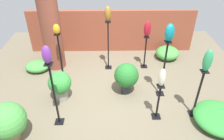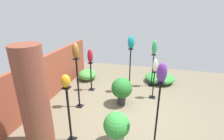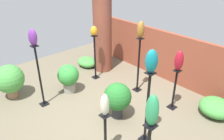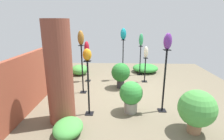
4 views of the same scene
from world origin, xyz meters
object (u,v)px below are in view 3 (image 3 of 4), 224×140
(pedestal_amber, at_px, (95,59))
(art_vase_ivory, at_px, (105,105))
(brick_pillar, at_px, (103,36))
(art_vase_teal, at_px, (151,61))
(pedestal_violet, at_px, (40,79))
(art_vase_bronze, at_px, (141,30))
(pedestal_ruby, at_px, (174,91))
(potted_plant_near_pillar, at_px, (117,98))
(potted_plant_mid_left, at_px, (10,79))
(pedestal_bronze, at_px, (138,67))
(art_vase_violet, at_px, (33,37))
(potted_plant_mid_right, at_px, (68,77))
(art_vase_ruby, at_px, (179,61))
(pedestal_ivory, at_px, (105,137))
(art_vase_amber, at_px, (94,31))
(art_vase_jade, at_px, (152,111))
(pedestal_teal, at_px, (147,111))

(pedestal_amber, xyz_separation_m, art_vase_ivory, (2.47, -1.71, 0.51))
(brick_pillar, relative_size, art_vase_teal, 5.29)
(pedestal_violet, relative_size, art_vase_teal, 3.69)
(art_vase_ivory, relative_size, art_vase_bronze, 0.99)
(pedestal_ruby, distance_m, art_vase_bronze, 1.70)
(brick_pillar, xyz_separation_m, pedestal_violet, (0.52, -2.40, -0.40))
(brick_pillar, relative_size, potted_plant_near_pillar, 2.62)
(art_vase_ivory, xyz_separation_m, potted_plant_mid_left, (-3.12, -0.58, -0.61))
(pedestal_bronze, bearing_deg, art_vase_ivory, -62.32)
(art_vase_violet, xyz_separation_m, potted_plant_near_pillar, (1.59, 1.05, -1.25))
(potted_plant_mid_right, relative_size, potted_plant_near_pillar, 0.92)
(art_vase_ruby, bearing_deg, potted_plant_mid_left, -138.76)
(pedestal_ivory, height_order, potted_plant_mid_right, pedestal_ivory)
(brick_pillar, relative_size, pedestal_ivory, 2.46)
(brick_pillar, height_order, art_vase_amber, brick_pillar)
(pedestal_bronze, xyz_separation_m, art_vase_jade, (2.01, -2.05, 0.78))
(pedestal_teal, distance_m, potted_plant_mid_left, 3.66)
(pedestal_ivory, xyz_separation_m, art_vase_violet, (-2.24, -0.13, 1.36))
(brick_pillar, bearing_deg, potted_plant_mid_right, -74.38)
(pedestal_amber, height_order, art_vase_ruby, art_vase_ruby)
(pedestal_bronze, bearing_deg, art_vase_jade, -45.51)
(pedestal_ivory, distance_m, pedestal_teal, 0.92)
(pedestal_bronze, bearing_deg, art_vase_teal, -43.46)
(pedestal_amber, xyz_separation_m, pedestal_violet, (0.22, -1.84, 0.11))
(pedestal_ivory, relative_size, pedestal_ruby, 0.89)
(art_vase_jade, distance_m, potted_plant_mid_right, 3.43)
(art_vase_ivory, bearing_deg, art_vase_jade, 5.21)
(pedestal_teal, distance_m, art_vase_amber, 2.97)
(pedestal_bronze, height_order, art_vase_ruby, pedestal_bronze)
(pedestal_teal, distance_m, art_vase_jade, 1.24)
(art_vase_violet, bearing_deg, potted_plant_mid_left, -152.84)
(pedestal_amber, height_order, art_vase_amber, art_vase_amber)
(pedestal_bronze, xyz_separation_m, art_vase_ruby, (1.13, 0.04, 0.57))
(pedestal_bronze, xyz_separation_m, art_vase_ivory, (1.12, -2.13, 0.43))
(art_vase_violet, bearing_deg, art_vase_jade, 3.82)
(pedestal_ivory, xyz_separation_m, potted_plant_mid_left, (-3.12, -0.58, 0.11))
(brick_pillar, distance_m, art_vase_bronze, 1.77)
(art_vase_jade, distance_m, potted_plant_mid_left, 4.18)
(pedestal_ivory, distance_m, pedestal_bronze, 2.42)
(pedestal_ivory, relative_size, art_vase_ivory, 2.14)
(pedestal_bronze, bearing_deg, pedestal_teal, -43.46)
(potted_plant_mid_left, bearing_deg, art_vase_teal, 22.55)
(art_vase_bronze, bearing_deg, art_vase_amber, -162.91)
(art_vase_violet, distance_m, potted_plant_mid_left, 1.59)
(pedestal_teal, distance_m, potted_plant_near_pillar, 0.93)
(art_vase_bronze, bearing_deg, art_vase_jade, -45.51)
(art_vase_ivory, bearing_deg, pedestal_ruby, 89.73)
(pedestal_ruby, height_order, pedestal_violet, pedestal_violet)
(pedestal_amber, height_order, art_vase_ivory, art_vase_ivory)
(art_vase_jade, bearing_deg, art_vase_ruby, 112.97)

